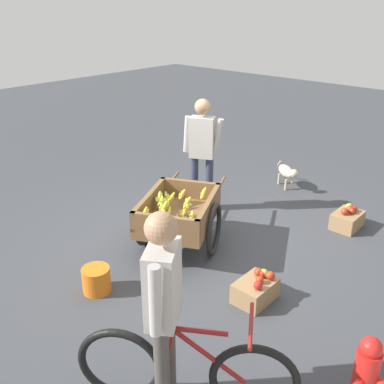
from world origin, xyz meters
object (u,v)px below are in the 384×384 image
Objects in this scene: vendor_person at (202,145)px; cyclist_person at (163,299)px; mixed_fruit_crate at (256,289)px; plastic_bucket at (96,280)px; fruit_cart at (178,215)px; dog at (287,172)px; fire_hydrant at (366,375)px; bicycle at (186,370)px; apple_crate at (347,219)px.

vendor_person is 1.00× the size of cyclist_person.
vendor_person is 3.69× the size of mixed_fruit_crate.
mixed_fruit_crate reaches higher than plastic_bucket.
fruit_cart is 2.56m from dog.
mixed_fruit_crate is (-0.57, -1.33, -0.20)m from fire_hydrant.
dog is (-4.20, -1.64, -0.08)m from bicycle.
mixed_fruit_crate is (2.78, 1.30, -0.14)m from dog.
fruit_cart is 2.76m from fire_hydrant.
vendor_person is 3.69× the size of apple_crate.
vendor_person is 3.49m from bicycle.
fire_hydrant is 1.46m from mixed_fruit_crate.
cyclist_person is at bearing 19.44° from dog.
cyclist_person is at bearing 41.25° from fruit_cart.
mixed_fruit_crate is (2.13, -0.03, -0.00)m from apple_crate.
fruit_cart reaches higher than plastic_bucket.
dog is 1.31× the size of apple_crate.
fire_hydrant is 2.71m from plastic_bucket.
plastic_bucket is (3.78, -0.03, -0.13)m from dog.
bicycle is 0.64m from cyclist_person.
mixed_fruit_crate is (0.23, 1.31, -0.31)m from fruit_cart.
vendor_person is at bearing -141.15° from bicycle.
bicycle is at bearing 44.95° from fruit_cart.
cyclist_person reaches higher than bicycle.
vendor_person reaches higher than fruit_cart.
vendor_person is at bearing -167.88° from plastic_bucket.
fire_hydrant is at bearing 25.82° from apple_crate.
bicycle is 0.88× the size of cyclist_person.
fire_hydrant is at bearing 59.92° from vendor_person.
fruit_cart reaches higher than apple_crate.
dog is 3.78m from plastic_bucket.
bicycle reaches higher than mixed_fruit_crate.
fire_hydrant is at bearing 66.89° from mixed_fruit_crate.
fruit_cart is 2.34m from apple_crate.
vendor_person is at bearing -153.59° from fruit_cart.
fire_hydrant is (1.82, 3.15, -0.64)m from vendor_person.
bicycle is at bearing 21.31° from dog.
fire_hydrant reaches higher than plastic_bucket.
bicycle is at bearing 5.02° from apple_crate.
vendor_person is 2.81× the size of dog.
fruit_cart is at bearing 26.41° from vendor_person.
fire_hydrant is at bearing 99.16° from plastic_bucket.
fruit_cart is at bearing 178.75° from plastic_bucket.
apple_crate is (-3.55, -0.31, -0.22)m from bicycle.
vendor_person reaches higher than dog.
bicycle is (1.65, 1.65, -0.09)m from fruit_cart.
fruit_cart is at bearing -138.75° from cyclist_person.
cyclist_person is at bearing -50.08° from fire_hydrant.
bicycle is 3.57m from apple_crate.
cyclist_person is 2.43× the size of fire_hydrant.
cyclist_person reaches higher than apple_crate.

